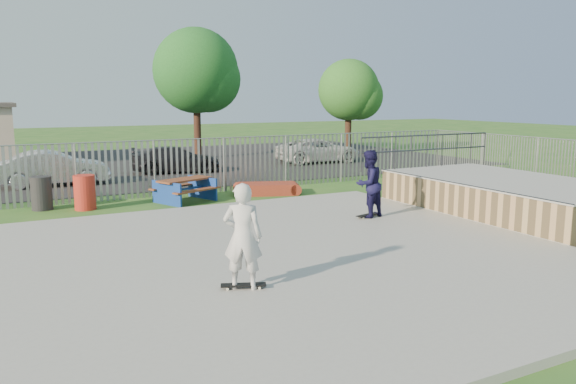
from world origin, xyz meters
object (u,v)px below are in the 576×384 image
car_white (318,150)px  tree_right (349,90)px  skater_white (243,236)px  skater_navy (368,184)px  car_silver (53,168)px  trash_bin_grey (42,193)px  picnic_table (185,190)px  trash_bin_red (85,192)px  car_dark (176,160)px  funbox (267,189)px  tree_mid (196,71)px

car_white → tree_right: tree_right is taller
skater_white → tree_right: bearing=-95.5°
skater_navy → tree_right: bearing=-136.5°
car_silver → car_white: (13.40, 2.03, -0.05)m
trash_bin_grey → skater_white: (2.50, -10.08, 0.57)m
picnic_table → car_silver: 6.72m
skater_navy → skater_white: (-5.47, -3.87, 0.00)m
trash_bin_red → skater_white: 9.59m
car_silver → tree_right: 18.78m
car_dark → skater_navy: 12.86m
picnic_table → skater_white: skater_white is taller
skater_navy → skater_white: bearing=20.9°
funbox → tree_right: bearing=65.7°
car_silver → tree_mid: size_ratio=0.57×
car_silver → skater_white: skater_white is taller
car_white → tree_right: bearing=-47.5°
car_white → skater_navy: 14.59m
tree_mid → car_dark: bearing=-118.4°
car_dark → car_silver: bearing=115.9°
tree_right → skater_white: size_ratio=3.07×
car_white → skater_navy: (-6.24, -13.18, 0.44)m
car_dark → skater_navy: (1.72, -12.73, 0.47)m
car_dark → tree_mid: size_ratio=0.57×
trash_bin_grey → car_dark: size_ratio=0.25×
tree_right → trash_bin_grey: bearing=-150.4°
tree_mid → funbox: bearing=-97.5°
tree_mid → tree_right: (9.35, -1.34, -1.02)m
trash_bin_red → tree_mid: 15.36m
tree_right → skater_navy: (-10.49, -16.69, -2.81)m
tree_mid → tree_right: bearing=-8.2°
trash_bin_grey → tree_mid: 15.56m
trash_bin_red → trash_bin_grey: 1.34m
funbox → skater_navy: skater_navy is taller
trash_bin_grey → skater_white: skater_white is taller
skater_navy → picnic_table: bearing=-71.2°
car_silver → car_dark: car_silver is taller
car_silver → skater_navy: size_ratio=2.22×
funbox → car_dark: 7.35m
tree_mid → skater_navy: size_ratio=3.87×
skater_white → funbox: bearing=-85.6°
car_silver → trash_bin_red: bearing=-174.0°
car_dark → funbox: bearing=-160.9°
funbox → trash_bin_grey: bearing=-165.3°
car_dark → skater_navy: bearing=-162.6°
trash_bin_grey → car_silver: size_ratio=0.25×
funbox → car_silver: car_silver is taller
funbox → car_dark: car_dark is taller
funbox → car_dark: size_ratio=0.54×
tree_right → skater_white: 26.18m
funbox → trash_bin_grey: trash_bin_grey is taller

